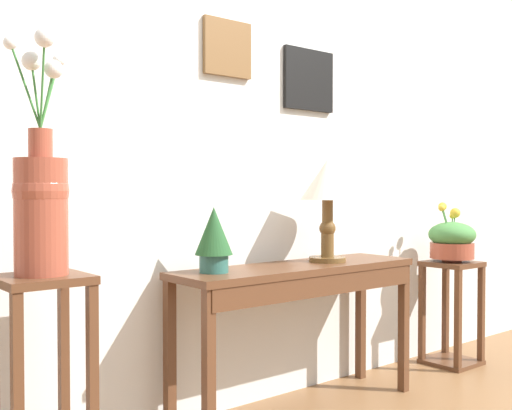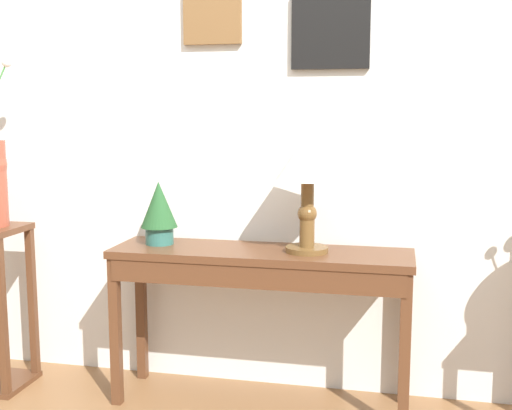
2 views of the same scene
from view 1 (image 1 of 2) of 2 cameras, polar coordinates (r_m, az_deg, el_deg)
back_wall_with_art at (r=3.32m, az=0.87°, el=6.35°), size 9.00×0.13×2.80m
console_table at (r=3.11m, az=4.20°, el=-7.47°), size 1.37×0.38×0.74m
table_lamp at (r=3.24m, az=6.65°, el=1.63°), size 0.29×0.29×0.54m
potted_plant_on_console at (r=2.80m, az=-3.92°, el=-2.95°), size 0.17×0.17×0.30m
pedestal_stand_left at (r=2.41m, az=-19.16°, el=-15.77°), size 0.31×0.31×0.81m
flower_vase_tall_left at (r=2.30m, az=-19.28°, el=0.56°), size 0.23×0.20×0.86m
pedestal_stand_right at (r=4.17m, az=17.65°, el=-9.50°), size 0.31×0.31×0.66m
planter_bowl_wide_right at (r=4.11m, az=17.69°, el=-3.07°), size 0.29×0.29×0.38m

